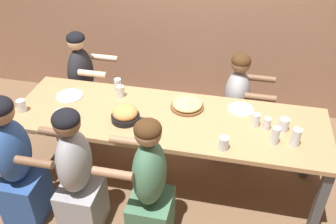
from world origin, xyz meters
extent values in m
plane|color=brown|center=(0.00, 0.00, 0.00)|extent=(18.00, 18.00, 0.00)
cube|color=tan|center=(0.00, 0.00, 0.72)|extent=(2.64, 0.81, 0.04)
cube|color=#4C4C51|center=(-1.26, -0.35, 0.35)|extent=(0.07, 0.07, 0.70)
cube|color=#4C4C51|center=(1.26, -0.35, 0.35)|extent=(0.07, 0.07, 0.70)
cube|color=#4C4C51|center=(-1.26, 0.35, 0.35)|extent=(0.07, 0.07, 0.70)
cube|color=#4C4C51|center=(1.26, 0.35, 0.35)|extent=(0.07, 0.07, 0.70)
cylinder|color=brown|center=(0.13, 0.17, 0.75)|extent=(0.29, 0.29, 0.02)
torus|color=#DBB26B|center=(0.13, 0.17, 0.78)|extent=(0.26, 0.26, 0.03)
cylinder|color=#E5C675|center=(0.13, 0.17, 0.78)|extent=(0.22, 0.22, 0.03)
cylinder|color=#E5C166|center=(0.15, 0.18, 0.79)|extent=(0.02, 0.02, 0.01)
cylinder|color=#E5C166|center=(0.18, 0.14, 0.79)|extent=(0.02, 0.02, 0.01)
cylinder|color=#E5C166|center=(0.16, 0.19, 0.79)|extent=(0.02, 0.02, 0.01)
cylinder|color=#E5C166|center=(0.15, 0.25, 0.79)|extent=(0.02, 0.02, 0.01)
cylinder|color=#E5C166|center=(0.21, 0.17, 0.79)|extent=(0.02, 0.02, 0.01)
cylinder|color=black|center=(-0.33, -0.12, 0.77)|extent=(0.24, 0.24, 0.05)
cylinder|color=black|center=(-0.16, -0.12, 0.78)|extent=(0.11, 0.02, 0.02)
ellipsoid|color=#D68E4C|center=(-0.33, -0.12, 0.82)|extent=(0.21, 0.21, 0.11)
cylinder|color=white|center=(-0.94, 0.12, 0.75)|extent=(0.24, 0.24, 0.01)
cube|color=#B7B7BC|center=(-0.94, 0.12, 0.76)|extent=(0.12, 0.13, 0.01)
cylinder|color=white|center=(0.59, 0.23, 0.75)|extent=(0.22, 0.22, 0.01)
cube|color=#B7B7BC|center=(0.59, 0.23, 0.76)|extent=(0.07, 0.15, 0.01)
cylinder|color=silver|center=(-0.49, 0.22, 0.80)|extent=(0.07, 0.07, 0.10)
cylinder|color=#1EA8DB|center=(-0.49, 0.22, 0.78)|extent=(0.06, 0.06, 0.08)
cylinder|color=black|center=(-0.47, 0.22, 0.81)|extent=(0.01, 0.02, 0.13)
cylinder|color=silver|center=(1.01, -0.15, 0.82)|extent=(0.07, 0.07, 0.15)
cylinder|color=black|center=(1.01, -0.15, 0.78)|extent=(0.06, 0.06, 0.08)
cylinder|color=silver|center=(-0.54, 0.30, 0.81)|extent=(0.06, 0.06, 0.13)
cylinder|color=black|center=(-0.54, 0.30, 0.77)|extent=(0.06, 0.06, 0.06)
cylinder|color=silver|center=(-1.23, -0.18, 0.80)|extent=(0.08, 0.08, 0.11)
cylinder|color=silver|center=(-1.23, -0.18, 0.77)|extent=(0.07, 0.07, 0.06)
cylinder|color=silver|center=(-0.84, -0.24, 0.80)|extent=(0.08, 0.08, 0.11)
cylinder|color=silver|center=(0.86, -0.16, 0.82)|extent=(0.06, 0.06, 0.15)
cylinder|color=black|center=(0.86, -0.16, 0.80)|extent=(0.05, 0.05, 0.11)
cylinder|color=silver|center=(0.49, -0.31, 0.80)|extent=(0.08, 0.08, 0.10)
cylinder|color=black|center=(0.49, -0.31, 0.77)|extent=(0.07, 0.07, 0.06)
cylinder|color=silver|center=(0.93, 0.02, 0.80)|extent=(0.08, 0.08, 0.11)
cylinder|color=silver|center=(0.72, 0.03, 0.80)|extent=(0.06, 0.06, 0.11)
cylinder|color=silver|center=(0.80, 0.01, 0.79)|extent=(0.06, 0.06, 0.10)
cylinder|color=silver|center=(0.80, 0.01, 0.78)|extent=(0.05, 0.05, 0.07)
cube|color=#232328|center=(-1.05, 0.63, 0.21)|extent=(0.32, 0.34, 0.42)
ellipsoid|color=#232328|center=(-1.05, 0.63, 0.69)|extent=(0.24, 0.36, 0.54)
sphere|color=beige|center=(-1.05, 0.63, 1.05)|extent=(0.18, 0.18, 0.18)
ellipsoid|color=black|center=(-1.05, 0.63, 1.08)|extent=(0.18, 0.18, 0.13)
cylinder|color=beige|center=(-0.85, 0.80, 0.80)|extent=(0.28, 0.06, 0.06)
cylinder|color=beige|center=(-0.85, 0.45, 0.80)|extent=(0.28, 0.06, 0.06)
cube|color=#99999E|center=(-0.58, -0.63, 0.21)|extent=(0.32, 0.34, 0.42)
ellipsoid|color=#99999E|center=(-0.58, -0.63, 0.69)|extent=(0.24, 0.36, 0.53)
sphere|color=brown|center=(-0.58, -0.63, 1.05)|extent=(0.19, 0.19, 0.19)
ellipsoid|color=black|center=(-0.58, -0.63, 1.08)|extent=(0.20, 0.20, 0.14)
cylinder|color=brown|center=(-0.78, -0.80, 0.80)|extent=(0.28, 0.06, 0.06)
cylinder|color=brown|center=(-0.78, -0.45, 0.80)|extent=(0.28, 0.06, 0.06)
cube|color=#99999E|center=(0.54, 0.63, 0.21)|extent=(0.32, 0.34, 0.42)
ellipsoid|color=#99999E|center=(0.54, 0.63, 0.66)|extent=(0.24, 0.36, 0.47)
sphere|color=brown|center=(0.54, 0.63, 0.98)|extent=(0.18, 0.18, 0.18)
ellipsoid|color=#422814|center=(0.54, 0.63, 1.01)|extent=(0.18, 0.18, 0.12)
cylinder|color=brown|center=(0.75, 0.80, 0.75)|extent=(0.28, 0.06, 0.06)
cylinder|color=brown|center=(0.75, 0.45, 0.75)|extent=(0.28, 0.06, 0.06)
cube|color=#477556|center=(0.00, -0.63, 0.21)|extent=(0.32, 0.34, 0.42)
ellipsoid|color=#477556|center=(0.00, -0.63, 0.70)|extent=(0.24, 0.36, 0.55)
sphere|color=#9E7051|center=(0.00, -0.63, 1.06)|extent=(0.19, 0.19, 0.19)
ellipsoid|color=#422814|center=(0.00, -0.63, 1.09)|extent=(0.19, 0.19, 0.13)
cylinder|color=#9E7051|center=(-0.21, -0.80, 0.81)|extent=(0.28, 0.06, 0.06)
cylinder|color=#9E7051|center=(-0.21, -0.45, 0.81)|extent=(0.28, 0.06, 0.06)
cube|color=#2D5193|center=(-1.08, -0.63, 0.21)|extent=(0.32, 0.34, 0.42)
ellipsoid|color=#2D5193|center=(-1.08, -0.63, 0.70)|extent=(0.24, 0.36, 0.55)
camera|label=1|loc=(0.53, -2.47, 2.59)|focal=40.00mm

